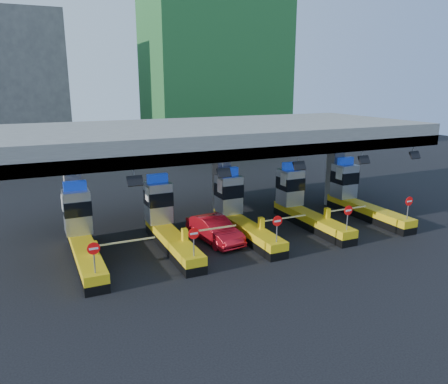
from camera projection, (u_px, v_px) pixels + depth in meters
name	position (u px, v px, depth m)	size (l,w,h in m)	color
ground	(240.00, 234.00, 29.03)	(120.00, 120.00, 0.00)	black
toll_canopy	(222.00, 137.00, 30.06)	(28.00, 12.09, 7.00)	slate
toll_lane_far_left	(82.00, 234.00, 24.90)	(4.43, 8.00, 4.16)	black
toll_lane_left	(166.00, 222.00, 26.92)	(4.43, 8.00, 4.16)	black
toll_lane_center	(238.00, 212.00, 28.94)	(4.43, 8.00, 4.16)	black
toll_lane_right	(301.00, 204.00, 30.95)	(4.43, 8.00, 4.16)	black
toll_lane_far_right	(357.00, 196.00, 32.97)	(4.43, 8.00, 4.16)	black
bg_building_scaffold	(214.00, 50.00, 58.65)	(18.00, 12.00, 28.00)	#1E5926
bg_building_concrete	(5.00, 89.00, 52.92)	(14.00, 10.00, 18.00)	#4C4C49
red_car	(215.00, 230.00, 27.41)	(1.67, 4.79, 1.58)	#AB0D17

